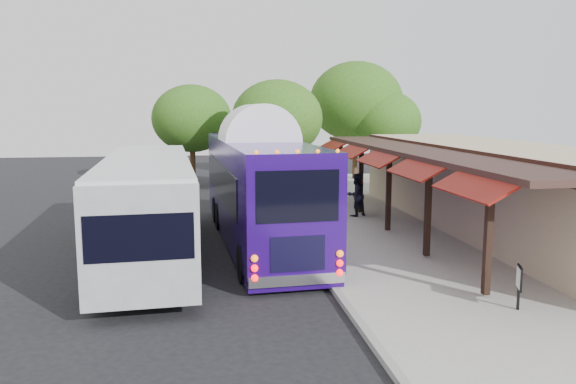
{
  "coord_description": "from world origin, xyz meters",
  "views": [
    {
      "loc": [
        -3.45,
        -17.27,
        5.05
      ],
      "look_at": [
        -0.22,
        4.4,
        1.8
      ],
      "focal_mm": 35.0,
      "sensor_mm": 36.0,
      "label": 1
    }
  ],
  "objects_px": {
    "ped_a": "(320,221)",
    "ped_b": "(356,195)",
    "ped_d": "(315,192)",
    "ped_c": "(327,193)",
    "city_bus": "(148,202)",
    "coach_bus": "(259,184)",
    "sign_board": "(519,280)"
  },
  "relations": [
    {
      "from": "ped_a",
      "to": "city_bus",
      "type": "bearing_deg",
      "value": 175.35
    },
    {
      "from": "coach_bus",
      "to": "ped_a",
      "type": "xyz_separation_m",
      "value": [
        2.05,
        -1.55,
        -1.17
      ]
    },
    {
      "from": "sign_board",
      "to": "ped_d",
      "type": "bearing_deg",
      "value": 119.38
    },
    {
      "from": "coach_bus",
      "to": "ped_d",
      "type": "bearing_deg",
      "value": 54.53
    },
    {
      "from": "coach_bus",
      "to": "city_bus",
      "type": "relative_size",
      "value": 1.02
    },
    {
      "from": "ped_b",
      "to": "coach_bus",
      "type": "bearing_deg",
      "value": 14.64
    },
    {
      "from": "coach_bus",
      "to": "ped_a",
      "type": "relative_size",
      "value": 7.14
    },
    {
      "from": "coach_bus",
      "to": "ped_b",
      "type": "bearing_deg",
      "value": 34.25
    },
    {
      "from": "coach_bus",
      "to": "ped_b",
      "type": "distance_m",
      "value": 6.25
    },
    {
      "from": "city_bus",
      "to": "ped_b",
      "type": "relative_size",
      "value": 6.54
    },
    {
      "from": "ped_c",
      "to": "ped_d",
      "type": "bearing_deg",
      "value": -67.25
    },
    {
      "from": "ped_b",
      "to": "sign_board",
      "type": "distance_m",
      "value": 12.48
    },
    {
      "from": "city_bus",
      "to": "ped_b",
      "type": "distance_m",
      "value": 10.33
    },
    {
      "from": "ped_a",
      "to": "ped_d",
      "type": "xyz_separation_m",
      "value": [
        1.19,
        6.8,
        0.02
      ]
    },
    {
      "from": "coach_bus",
      "to": "ped_c",
      "type": "height_order",
      "value": "coach_bus"
    },
    {
      "from": "sign_board",
      "to": "ped_b",
      "type": "bearing_deg",
      "value": 113.2
    },
    {
      "from": "ped_b",
      "to": "ped_c",
      "type": "height_order",
      "value": "ped_b"
    },
    {
      "from": "ped_d",
      "to": "city_bus",
      "type": "bearing_deg",
      "value": 60.98
    },
    {
      "from": "ped_b",
      "to": "ped_d",
      "type": "distance_m",
      "value": 2.17
    },
    {
      "from": "ped_d",
      "to": "sign_board",
      "type": "relative_size",
      "value": 1.69
    },
    {
      "from": "city_bus",
      "to": "ped_d",
      "type": "height_order",
      "value": "city_bus"
    },
    {
      "from": "coach_bus",
      "to": "ped_c",
      "type": "xyz_separation_m",
      "value": [
        3.7,
        4.72,
        -1.14
      ]
    },
    {
      "from": "ped_a",
      "to": "ped_b",
      "type": "height_order",
      "value": "ped_b"
    },
    {
      "from": "ped_a",
      "to": "ped_d",
      "type": "height_order",
      "value": "ped_d"
    },
    {
      "from": "coach_bus",
      "to": "ped_c",
      "type": "relative_size",
      "value": 6.91
    },
    {
      "from": "ped_b",
      "to": "ped_d",
      "type": "relative_size",
      "value": 1.05
    },
    {
      "from": "coach_bus",
      "to": "ped_a",
      "type": "height_order",
      "value": "coach_bus"
    },
    {
      "from": "city_bus",
      "to": "ped_a",
      "type": "distance_m",
      "value": 6.05
    },
    {
      "from": "ped_c",
      "to": "ped_b",
      "type": "bearing_deg",
      "value": 122.9
    },
    {
      "from": "ped_a",
      "to": "ped_c",
      "type": "bearing_deg",
      "value": 70.33
    },
    {
      "from": "ped_a",
      "to": "ped_c",
      "type": "distance_m",
      "value": 6.49
    },
    {
      "from": "coach_bus",
      "to": "sign_board",
      "type": "xyz_separation_m",
      "value": [
        5.55,
        -8.67,
        -1.33
      ]
    }
  ]
}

